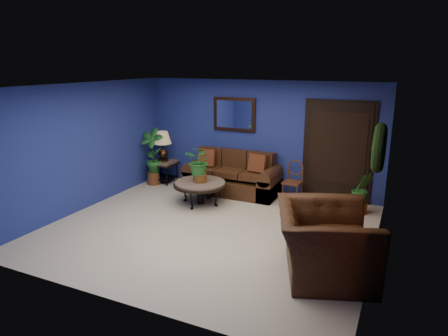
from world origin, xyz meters
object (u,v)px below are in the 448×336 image
at_px(armchair, 324,242).
at_px(table_lamp, 163,143).
at_px(end_table, 164,166).
at_px(coffee_table, 200,185).
at_px(side_chair, 294,178).
at_px(sofa, 233,179).

bearing_deg(armchair, table_lamp, 38.87).
bearing_deg(armchair, end_table, 38.87).
distance_m(coffee_table, side_chair, 2.00).
bearing_deg(side_chair, sofa, -173.80).
relative_size(sofa, table_lamp, 3.00).
bearing_deg(end_table, side_chair, 1.13).
relative_size(sofa, coffee_table, 1.91).
relative_size(sofa, end_table, 3.61).
height_order(table_lamp, side_chair, table_lamp).
bearing_deg(sofa, coffee_table, -106.51).
height_order(end_table, side_chair, side_chair).
bearing_deg(sofa, end_table, -179.07).
xyz_separation_m(sofa, end_table, (-1.85, -0.03, 0.10)).
relative_size(side_chair, armchair, 0.59).
distance_m(sofa, side_chair, 1.41).
relative_size(table_lamp, armchair, 0.48).
relative_size(end_table, table_lamp, 0.83).
bearing_deg(coffee_table, side_chair, 31.77).
distance_m(table_lamp, side_chair, 3.28).
xyz_separation_m(table_lamp, armchair, (4.45, -2.77, -0.52)).
distance_m(table_lamp, armchair, 5.27).
bearing_deg(armchair, sofa, 23.70).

